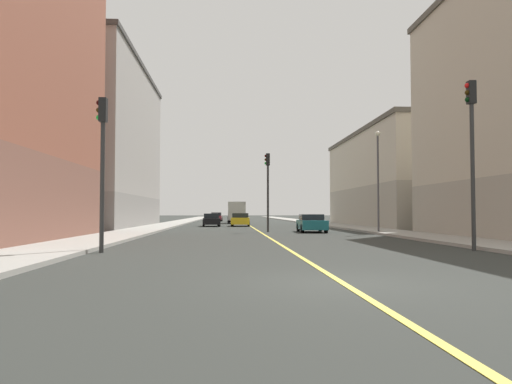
{
  "coord_description": "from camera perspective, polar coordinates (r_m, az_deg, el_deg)",
  "views": [
    {
      "loc": [
        -2.45,
        -10.32,
        1.52
      ],
      "look_at": [
        0.52,
        40.27,
        3.58
      ],
      "focal_mm": 34.29,
      "sensor_mm": 36.0,
      "label": 1
    }
  ],
  "objects": [
    {
      "name": "car_teal",
      "position": [
        36.77,
        6.5,
        -3.65
      ],
      "size": [
        2.04,
        4.34,
        1.33
      ],
      "color": "#196670",
      "rests_on": "ground"
    },
    {
      "name": "ground_plane",
      "position": [
        10.71,
        10.05,
        -10.43
      ],
      "size": [
        400.0,
        400.0,
        0.0
      ],
      "primitive_type": "plane",
      "color": "#2D302C",
      "rests_on": "ground"
    },
    {
      "name": "box_truck",
      "position": [
        64.98,
        -2.3,
        -2.33
      ],
      "size": [
        2.34,
        6.75,
        2.81
      ],
      "color": "beige",
      "rests_on": "ground"
    },
    {
      "name": "car_yellow",
      "position": [
        51.82,
        -1.82,
        -3.26
      ],
      "size": [
        2.09,
        4.43,
        1.37
      ],
      "color": "gold",
      "rests_on": "ground"
    },
    {
      "name": "lane_center_stripe",
      "position": [
        59.39,
        -0.99,
        -3.78
      ],
      "size": [
        0.16,
        154.0,
        0.01
      ],
      "primitive_type": "cube",
      "color": "#E5D14C",
      "rests_on": "ground"
    },
    {
      "name": "traffic_light_right_near",
      "position": [
        19.18,
        -17.51,
        4.5
      ],
      "size": [
        0.4,
        0.32,
        5.79
      ],
      "color": "#2D2D2D",
      "rests_on": "ground"
    },
    {
      "name": "car_black",
      "position": [
        51.47,
        -5.24,
        -3.29
      ],
      "size": [
        1.97,
        4.49,
        1.34
      ],
      "color": "black",
      "rests_on": "ground"
    },
    {
      "name": "sidewalk_left",
      "position": [
        60.46,
        7.73,
        -3.67
      ],
      "size": [
        3.31,
        168.0,
        0.15
      ],
      "primitive_type": "cube",
      "color": "#9E9B93",
      "rests_on": "ground"
    },
    {
      "name": "sidewalk_right",
      "position": [
        59.71,
        -9.83,
        -3.68
      ],
      "size": [
        3.31,
        168.0,
        0.15
      ],
      "primitive_type": "cube",
      "color": "#9E9B93",
      "rests_on": "ground"
    },
    {
      "name": "traffic_light_left_near",
      "position": [
        20.97,
        23.86,
        5.39
      ],
      "size": [
        0.4,
        0.32,
        6.66
      ],
      "color": "#2D2D2D",
      "rests_on": "ground"
    },
    {
      "name": "car_maroon",
      "position": [
        79.17,
        -4.63,
        -2.92
      ],
      "size": [
        1.96,
        4.46,
        1.42
      ],
      "color": "maroon",
      "rests_on": "ground"
    },
    {
      "name": "building_right_midblock",
      "position": [
        50.92,
        -18.01,
        5.11
      ],
      "size": [
        9.25,
        24.47,
        16.0
      ],
      "color": "gray",
      "rests_on": "ground"
    },
    {
      "name": "street_lamp_left_near",
      "position": [
        35.36,
        14.04,
        2.46
      ],
      "size": [
        0.36,
        0.36,
        7.04
      ],
      "color": "#4C4C51",
      "rests_on": "ground"
    },
    {
      "name": "traffic_light_median_far",
      "position": [
        36.97,
        1.37,
        1.29
      ],
      "size": [
        0.4,
        0.32,
        5.94
      ],
      "color": "#2D2D2D",
      "rests_on": "ground"
    },
    {
      "name": "building_left_mid",
      "position": [
        53.19,
        16.14,
        1.43
      ],
      "size": [
        9.25,
        25.21,
        9.81
      ],
      "color": "#9D9688",
      "rests_on": "ground"
    },
    {
      "name": "car_orange",
      "position": [
        74.78,
        -2.39,
        -3.0
      ],
      "size": [
        2.04,
        4.57,
        1.27
      ],
      "color": "orange",
      "rests_on": "ground"
    }
  ]
}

